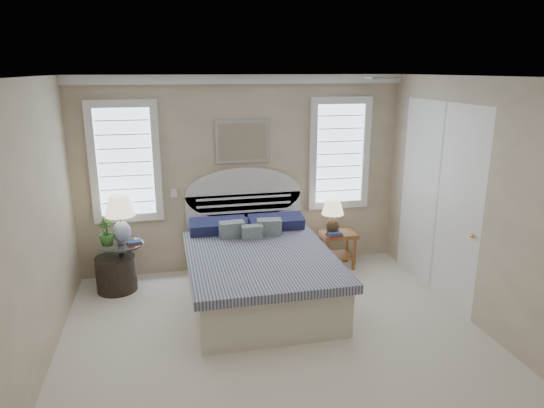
% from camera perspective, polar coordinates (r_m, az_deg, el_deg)
% --- Properties ---
extents(floor, '(4.50, 5.00, 0.01)m').
position_cam_1_polar(floor, '(4.99, 1.72, -18.13)').
color(floor, beige).
rests_on(floor, ground).
extents(ceiling, '(4.50, 5.00, 0.01)m').
position_cam_1_polar(ceiling, '(4.15, 2.03, 14.65)').
color(ceiling, silver).
rests_on(ceiling, wall_back).
extents(wall_back, '(4.50, 0.02, 2.70)m').
position_cam_1_polar(wall_back, '(6.75, -3.47, 3.43)').
color(wall_back, beige).
rests_on(wall_back, floor).
extents(wall_left, '(0.02, 5.00, 2.70)m').
position_cam_1_polar(wall_left, '(4.42, -27.77, -4.98)').
color(wall_left, beige).
rests_on(wall_left, floor).
extents(wall_right, '(0.02, 5.00, 2.70)m').
position_cam_1_polar(wall_right, '(5.39, 25.73, -1.26)').
color(wall_right, beige).
rests_on(wall_right, floor).
extents(crown_molding, '(4.50, 0.08, 0.12)m').
position_cam_1_polar(crown_molding, '(6.56, -3.60, 14.45)').
color(crown_molding, white).
rests_on(crown_molding, wall_back).
extents(hvac_vent, '(0.30, 0.20, 0.02)m').
position_cam_1_polar(hvac_vent, '(5.31, 12.76, 14.28)').
color(hvac_vent, '#B2B2B2').
rests_on(hvac_vent, ceiling).
extents(switch_plate, '(0.08, 0.01, 0.12)m').
position_cam_1_polar(switch_plate, '(6.70, -11.47, 1.30)').
color(switch_plate, white).
rests_on(switch_plate, wall_back).
extents(window_left, '(0.90, 0.06, 1.60)m').
position_cam_1_polar(window_left, '(6.62, -16.89, 4.75)').
color(window_left, silver).
rests_on(window_left, wall_back).
extents(window_right, '(0.90, 0.06, 1.60)m').
position_cam_1_polar(window_right, '(7.04, 7.90, 5.89)').
color(window_right, silver).
rests_on(window_right, wall_back).
extents(painting, '(0.74, 0.04, 0.58)m').
position_cam_1_polar(painting, '(6.63, -3.48, 7.34)').
color(painting, silver).
rests_on(painting, wall_back).
extents(closet_door, '(0.02, 1.80, 2.40)m').
position_cam_1_polar(closet_door, '(6.36, 18.85, 0.46)').
color(closet_door, white).
rests_on(closet_door, floor).
extents(bed, '(1.72, 2.28, 1.47)m').
position_cam_1_polar(bed, '(6.06, -1.70, -7.57)').
color(bed, beige).
rests_on(bed, floor).
extents(side_table_left, '(0.56, 0.56, 0.63)m').
position_cam_1_polar(side_table_left, '(6.54, -17.16, -6.50)').
color(side_table_left, black).
rests_on(side_table_left, floor).
extents(nightstand_right, '(0.50, 0.40, 0.53)m').
position_cam_1_polar(nightstand_right, '(7.01, 7.71, -4.41)').
color(nightstand_right, '#995A32').
rests_on(nightstand_right, floor).
extents(floor_pot, '(0.53, 0.53, 0.46)m').
position_cam_1_polar(floor_pot, '(6.61, -17.85, -7.80)').
color(floor_pot, black).
rests_on(floor_pot, floor).
extents(lamp_left, '(0.41, 0.41, 0.62)m').
position_cam_1_polar(lamp_left, '(6.40, -17.43, -1.14)').
color(lamp_left, silver).
rests_on(lamp_left, side_table_left).
extents(lamp_right, '(0.31, 0.31, 0.50)m').
position_cam_1_polar(lamp_right, '(6.79, 7.15, -1.05)').
color(lamp_right, black).
rests_on(lamp_right, nightstand_right).
extents(potted_plant, '(0.25, 0.25, 0.34)m').
position_cam_1_polar(potted_plant, '(6.42, -18.93, -3.14)').
color(potted_plant, '#2A6A2E').
rests_on(potted_plant, side_table_left).
extents(books_left, '(0.21, 0.17, 0.05)m').
position_cam_1_polar(books_left, '(6.37, -15.87, -4.43)').
color(books_left, maroon).
rests_on(books_left, side_table_left).
extents(books_right, '(0.22, 0.17, 0.06)m').
position_cam_1_polar(books_right, '(6.79, 7.36, -3.55)').
color(books_right, maroon).
rests_on(books_right, nightstand_right).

